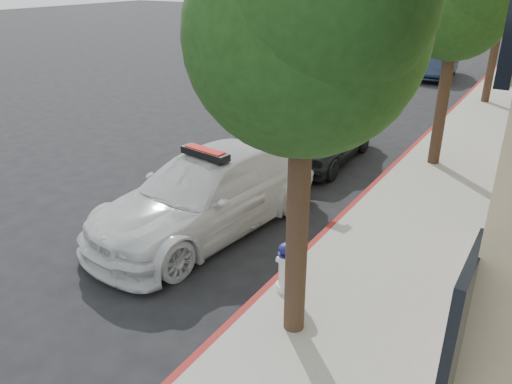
{
  "coord_description": "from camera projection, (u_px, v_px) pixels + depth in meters",
  "views": [
    {
      "loc": [
        5.54,
        -7.26,
        4.94
      ],
      "look_at": [
        0.89,
        0.18,
        1.0
      ],
      "focal_mm": 35.0,
      "sensor_mm": 36.0,
      "label": 1
    }
  ],
  "objects": [
    {
      "name": "parked_car_mid",
      "position": [
        326.0,
        136.0,
        13.82
      ],
      "size": [
        1.82,
        4.2,
        1.41
      ],
      "primitive_type": "imported",
      "rotation": [
        0.0,
        0.0,
        0.04
      ],
      "color": "black",
      "rests_on": "ground"
    },
    {
      "name": "tree_mid",
      "position": [
        459.0,
        4.0,
        11.83
      ],
      "size": [
        2.77,
        2.64,
        5.43
      ],
      "color": "black",
      "rests_on": "sidewalk"
    },
    {
      "name": "curb_strip",
      "position": [
        437.0,
        124.0,
        17.02
      ],
      "size": [
        0.12,
        50.0,
        0.15
      ],
      "primitive_type": "cube",
      "color": "maroon",
      "rests_on": "ground"
    },
    {
      "name": "tree_near",
      "position": [
        307.0,
        33.0,
        5.59
      ],
      "size": [
        2.92,
        2.82,
        5.62
      ],
      "color": "black",
      "rests_on": "sidewalk"
    },
    {
      "name": "parked_car_far",
      "position": [
        438.0,
        64.0,
        24.42
      ],
      "size": [
        1.8,
        4.26,
        1.37
      ],
      "primitive_type": "imported",
      "rotation": [
        0.0,
        0.0,
        0.09
      ],
      "color": "#162137",
      "rests_on": "ground"
    },
    {
      "name": "sidewalk",
      "position": [
        486.0,
        132.0,
        16.28
      ],
      "size": [
        3.2,
        50.0,
        0.15
      ],
      "primitive_type": "cube",
      "color": "gray",
      "rests_on": "ground"
    },
    {
      "name": "fire_hydrant",
      "position": [
        286.0,
        267.0,
        7.98
      ],
      "size": [
        0.35,
        0.33,
        0.85
      ],
      "rotation": [
        0.0,
        0.0,
        -0.06
      ],
      "color": "silver",
      "rests_on": "sidewalk"
    },
    {
      "name": "ground",
      "position": [
        215.0,
        230.0,
        10.32
      ],
      "size": [
        120.0,
        120.0,
        0.0
      ],
      "primitive_type": "plane",
      "color": "black",
      "rests_on": "ground"
    },
    {
      "name": "police_car",
      "position": [
        207.0,
        193.0,
        10.07
      ],
      "size": [
        2.93,
        5.7,
        1.73
      ],
      "rotation": [
        0.0,
        0.0,
        -0.13
      ],
      "color": "silver",
      "rests_on": "ground"
    }
  ]
}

